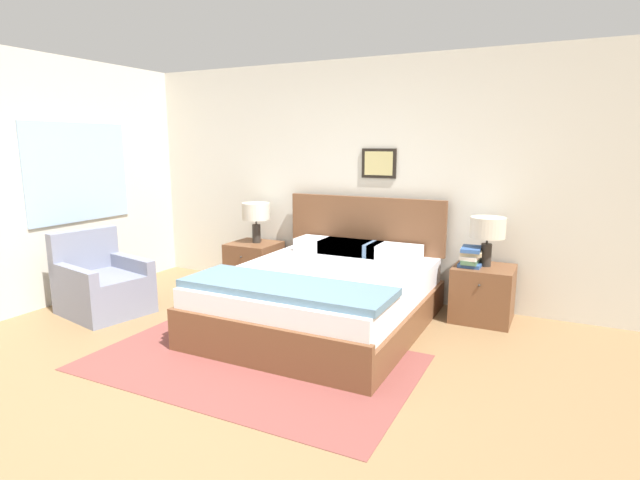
# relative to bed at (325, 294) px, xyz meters

# --- Properties ---
(ground_plane) EXTENTS (16.00, 16.00, 0.00)m
(ground_plane) POSITION_rel_bed_xyz_m (-0.08, -1.71, -0.30)
(ground_plane) COLOR olive
(wall_back) EXTENTS (7.95, 0.09, 2.60)m
(wall_back) POSITION_rel_bed_xyz_m (-0.08, 1.13, 1.00)
(wall_back) COLOR beige
(wall_back) RESTS_ON ground_plane
(wall_left) EXTENTS (0.08, 5.21, 2.60)m
(wall_left) POSITION_rel_bed_xyz_m (-2.88, -0.30, 1.00)
(wall_left) COLOR beige
(wall_left) RESTS_ON ground_plane
(area_rug_main) EXTENTS (2.54, 1.54, 0.01)m
(area_rug_main) POSITION_rel_bed_xyz_m (-0.15, -1.03, -0.29)
(area_rug_main) COLOR brown
(area_rug_main) RESTS_ON ground_plane
(bed) EXTENTS (1.79, 2.17, 1.13)m
(bed) POSITION_rel_bed_xyz_m (0.00, 0.00, 0.00)
(bed) COLOR brown
(bed) RESTS_ON ground_plane
(armchair) EXTENTS (0.92, 0.84, 0.82)m
(armchair) POSITION_rel_bed_xyz_m (-2.19, -0.68, -0.03)
(armchair) COLOR gray
(armchair) RESTS_ON ground_plane
(nightstand_near_window) EXTENTS (0.56, 0.54, 0.54)m
(nightstand_near_window) POSITION_rel_bed_xyz_m (-1.32, 0.79, -0.03)
(nightstand_near_window) COLOR brown
(nightstand_near_window) RESTS_ON ground_plane
(nightstand_by_door) EXTENTS (0.56, 0.54, 0.54)m
(nightstand_by_door) POSITION_rel_bed_xyz_m (1.32, 0.79, -0.03)
(nightstand_by_door) COLOR brown
(nightstand_by_door) RESTS_ON ground_plane
(table_lamp_near_window) EXTENTS (0.33, 0.33, 0.48)m
(table_lamp_near_window) POSITION_rel_bed_xyz_m (-1.30, 0.82, 0.59)
(table_lamp_near_window) COLOR #2D2823
(table_lamp_near_window) RESTS_ON nightstand_near_window
(table_lamp_by_door) EXTENTS (0.33, 0.33, 0.48)m
(table_lamp_by_door) POSITION_rel_bed_xyz_m (1.33, 0.82, 0.59)
(table_lamp_by_door) COLOR #2D2823
(table_lamp_by_door) RESTS_ON nightstand_by_door
(book_thick_bottom) EXTENTS (0.21, 0.22, 0.03)m
(book_thick_bottom) POSITION_rel_bed_xyz_m (1.20, 0.74, 0.25)
(book_thick_bottom) COLOR #335693
(book_thick_bottom) RESTS_ON nightstand_by_door
(book_hardcover_middle) EXTENTS (0.14, 0.26, 0.04)m
(book_hardcover_middle) POSITION_rel_bed_xyz_m (1.20, 0.74, 0.29)
(book_hardcover_middle) COLOR #4C7551
(book_hardcover_middle) RESTS_ON book_thick_bottom
(book_novel_upper) EXTENTS (0.18, 0.27, 0.04)m
(book_novel_upper) POSITION_rel_bed_xyz_m (1.20, 0.74, 0.33)
(book_novel_upper) COLOR silver
(book_novel_upper) RESTS_ON book_hardcover_middle
(book_slim_near_top) EXTENTS (0.23, 0.23, 0.04)m
(book_slim_near_top) POSITION_rel_bed_xyz_m (1.20, 0.74, 0.37)
(book_slim_near_top) COLOR beige
(book_slim_near_top) RESTS_ON book_novel_upper
(book_paperback_top) EXTENTS (0.19, 0.29, 0.03)m
(book_paperback_top) POSITION_rel_bed_xyz_m (1.20, 0.74, 0.41)
(book_paperback_top) COLOR #335693
(book_paperback_top) RESTS_ON book_slim_near_top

